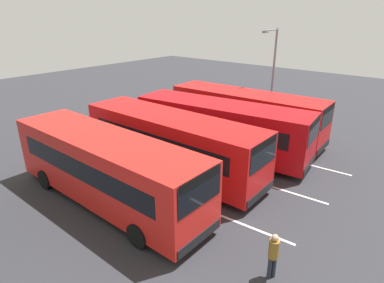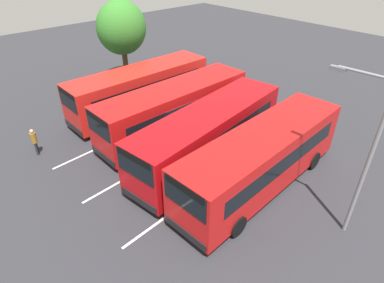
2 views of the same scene
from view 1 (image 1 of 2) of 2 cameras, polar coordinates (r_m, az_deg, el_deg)
name	(u,v)px [view 1 (image 1 of 2)]	position (r m, az deg, el deg)	size (l,w,h in m)	color
ground_plane	(197,164)	(18.10, 0.86, -3.90)	(69.23, 69.23, 0.00)	#2B2B30
bus_far_left	(107,167)	(14.35, -14.79, -4.40)	(10.29, 2.75, 3.06)	red
bus_center_left	(172,142)	(16.55, -3.52, -0.10)	(10.32, 2.84, 3.06)	red
bus_center_right	(222,127)	(18.81, 5.22, 2.57)	(10.50, 3.89, 3.06)	#B70C11
bus_far_right	(246,113)	(21.62, 9.48, 4.91)	(10.38, 3.07, 3.06)	red
pedestrian	(273,253)	(10.83, 14.13, -18.45)	(0.44, 0.44, 1.63)	#232833
street_lamp	(272,70)	(24.80, 13.94, 12.13)	(0.31, 2.28, 6.83)	gray
lane_stripe_outer_left	(151,188)	(15.84, -7.29, -8.07)	(14.14, 0.12, 0.01)	silver
lane_stripe_inner_left	(197,164)	(18.10, 0.86, -3.89)	(14.14, 0.12, 0.01)	silver
lane_stripe_inner_right	(232,145)	(20.71, 7.02, -0.64)	(14.14, 0.12, 0.01)	silver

